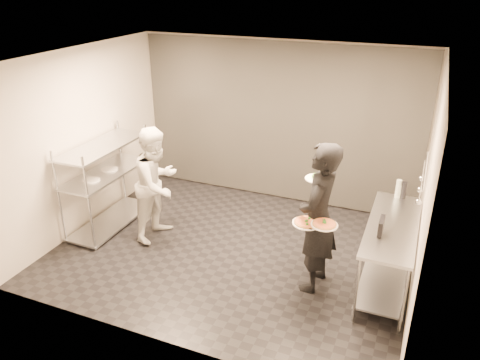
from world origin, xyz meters
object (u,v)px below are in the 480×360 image
at_px(pizza_plate_near, 307,222).
at_px(bottle_dark, 404,190).
at_px(pizza_plate_far, 324,224).
at_px(pass_rack, 107,181).
at_px(waiter, 318,218).
at_px(bottle_clear, 399,191).
at_px(chef, 157,184).
at_px(prep_counter, 390,244).
at_px(bottle_green, 398,189).
at_px(salad_plate, 317,177).
at_px(pos_monitor, 381,226).

distance_m(pizza_plate_near, bottle_dark, 1.69).
bearing_deg(pizza_plate_near, pizza_plate_far, -3.41).
xyz_separation_m(pass_rack, waiter, (3.46, -0.33, 0.22)).
bearing_deg(bottle_clear, chef, -166.76).
xyz_separation_m(prep_counter, chef, (-3.40, 0.00, 0.25)).
bearing_deg(pass_rack, pizza_plate_near, -9.46).
bearing_deg(bottle_clear, prep_counter, -89.14).
relative_size(pizza_plate_far, bottle_dark, 1.31).
xyz_separation_m(pass_rack, bottle_green, (4.30, 0.80, 0.28)).
distance_m(pizza_plate_near, bottle_green, 1.65).
bearing_deg(pizza_plate_far, bottle_dark, 60.17).
height_order(pizza_plate_far, salad_plate, salad_plate).
distance_m(salad_plate, pos_monitor, 0.99).
distance_m(pass_rack, pizza_plate_far, 3.65).
bearing_deg(salad_plate, bottle_green, 39.86).
bearing_deg(chef, pass_rack, 96.09).
relative_size(pizza_plate_near, salad_plate, 1.12).
relative_size(pos_monitor, bottle_clear, 1.37).
relative_size(pos_monitor, bottle_green, 1.01).
distance_m(waiter, pizza_plate_far, 0.28).
xyz_separation_m(pizza_plate_far, bottle_dark, (0.79, 1.38, -0.02)).
bearing_deg(pizza_plate_near, bottle_clear, 55.29).
xyz_separation_m(pizza_plate_far, bottle_green, (0.71, 1.38, -0.01)).
relative_size(prep_counter, bottle_dark, 7.33).
height_order(pizza_plate_near, bottle_dark, bottle_dark).
bearing_deg(prep_counter, pass_rack, -179.97).
relative_size(bottle_green, bottle_dark, 1.07).
xyz_separation_m(pos_monitor, bottle_dark, (0.17, 1.08, 0.03)).
bearing_deg(pizza_plate_near, bottle_green, 55.77).
bearing_deg(pizza_plate_near, chef, 166.94).
bearing_deg(pizza_plate_far, pos_monitor, 25.83).
xyz_separation_m(prep_counter, pizza_plate_far, (-0.74, -0.58, 0.44)).
xyz_separation_m(prep_counter, bottle_dark, (0.05, 0.80, 0.42)).
distance_m(prep_counter, pos_monitor, 0.49).
xyz_separation_m(pass_rack, pizza_plate_near, (3.37, -0.56, 0.27)).
xyz_separation_m(pizza_plate_near, bottle_dark, (1.00, 1.37, 0.01)).
bearing_deg(bottle_green, bottle_dark, 0.00).
height_order(waiter, chef, waiter).
bearing_deg(waiter, salad_plate, -155.97).
bearing_deg(prep_counter, bottle_dark, 86.56).
distance_m(prep_counter, salad_plate, 1.25).
height_order(waiter, pizza_plate_near, waiter).
relative_size(waiter, pizza_plate_far, 6.16).
distance_m(pizza_plate_far, bottle_dark, 1.59).
relative_size(waiter, bottle_green, 7.55).
relative_size(bottle_green, bottle_clear, 1.36).
distance_m(bottle_green, bottle_dark, 0.08).
height_order(pass_rack, pizza_plate_far, pass_rack).
relative_size(pizza_plate_far, bottle_clear, 1.67).
bearing_deg(waiter, bottle_dark, 145.59).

